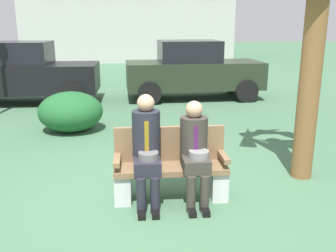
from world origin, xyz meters
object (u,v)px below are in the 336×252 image
object	(u,v)px
shrub_near_bench	(71,112)
parked_car_far	(193,70)
parked_car_near	(24,73)
seated_man_left	(147,145)
seated_man_right	(195,147)
park_bench	(170,168)

from	to	relation	value
shrub_near_bench	parked_car_far	bearing A→B (deg)	47.08
parked_car_near	parked_car_far	size ratio (longest dim) A/B	0.98
seated_man_left	parked_car_far	xyz separation A→B (m)	(1.56, 6.59, 0.09)
parked_car_near	parked_car_far	world-z (taller)	same
seated_man_right	shrub_near_bench	world-z (taller)	seated_man_right
seated_man_right	parked_car_near	world-z (taller)	parked_car_near
parked_car_near	seated_man_right	bearing A→B (deg)	-59.55
seated_man_left	parked_car_far	size ratio (longest dim) A/B	0.34
parked_car_near	parked_car_far	xyz separation A→B (m)	(4.70, 0.26, 0.00)
seated_man_right	parked_car_near	bearing A→B (deg)	120.45
seated_man_left	seated_man_right	bearing A→B (deg)	-0.87
park_bench	seated_man_right	xyz separation A→B (m)	(0.29, -0.13, 0.31)
seated_man_left	shrub_near_bench	bearing A→B (deg)	113.37
seated_man_left	seated_man_right	size ratio (longest dim) A/B	1.07
park_bench	parked_car_far	xyz separation A→B (m)	(1.26, 6.47, 0.44)
seated_man_right	parked_car_far	xyz separation A→B (m)	(0.98, 6.60, 0.13)
seated_man_left	parked_car_near	world-z (taller)	parked_car_near
seated_man_right	shrub_near_bench	distance (m)	3.94
seated_man_right	parked_car_far	world-z (taller)	parked_car_far
seated_man_left	seated_man_right	xyz separation A→B (m)	(0.58, -0.01, -0.04)
parked_car_near	park_bench	bearing A→B (deg)	-61.02
park_bench	parked_car_far	size ratio (longest dim) A/B	0.35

